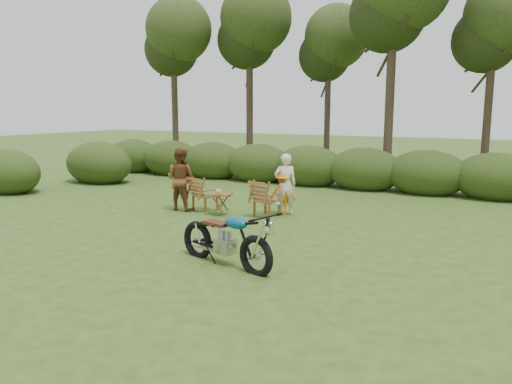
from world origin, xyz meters
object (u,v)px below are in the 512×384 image
at_px(side_table, 221,204).
at_px(lawn_chair_left, 205,210).
at_px(motorcycle, 225,264).
at_px(lawn_chair_right, 267,216).
at_px(child, 283,214).
at_px(adult_a, 285,214).
at_px(adult_b, 181,210).
at_px(cup, 218,191).

bearing_deg(side_table, lawn_chair_left, 154.49).
height_order(motorcycle, lawn_chair_right, motorcycle).
xyz_separation_m(lawn_chair_right, side_table, (-1.10, -0.43, 0.28)).
height_order(lawn_chair_right, child, child).
xyz_separation_m(lawn_chair_left, adult_a, (2.10, 0.48, 0.00)).
height_order(lawn_chair_right, adult_a, adult_a).
distance_m(lawn_chair_right, child, 0.46).
bearing_deg(motorcycle, adult_b, 150.59).
bearing_deg(side_table, motorcycle, -57.28).
xyz_separation_m(adult_b, child, (2.63, 0.76, 0.00)).
xyz_separation_m(motorcycle, adult_b, (-3.47, 3.47, 0.00)).
relative_size(motorcycle, lawn_chair_right, 2.25).
distance_m(lawn_chair_right, adult_b, 2.40).
height_order(side_table, cup, cup).
bearing_deg(lawn_chair_left, adult_a, -149.70).
bearing_deg(adult_a, lawn_chair_left, -20.62).
bearing_deg(adult_b, motorcycle, 133.02).
distance_m(lawn_chair_left, cup, 0.95).
relative_size(lawn_chair_left, adult_a, 0.58).
height_order(lawn_chair_left, cup, cup).
bearing_deg(adult_a, lawn_chair_right, 16.74).
xyz_separation_m(lawn_chair_right, adult_b, (-2.38, -0.37, 0.00)).
height_order(cup, adult_a, adult_a).
distance_m(side_table, adult_a, 1.65).
height_order(motorcycle, adult_b, adult_b).
distance_m(motorcycle, lawn_chair_right, 4.00).
xyz_separation_m(motorcycle, child, (-0.83, 4.23, 0.00)).
bearing_deg(lawn_chair_right, side_table, 35.68).
relative_size(motorcycle, child, 1.88).
bearing_deg(side_table, child, 30.83).
relative_size(adult_a, child, 1.42).
distance_m(motorcycle, adult_a, 4.29).
xyz_separation_m(lawn_chair_left, child, (2.05, 0.48, 0.00)).
bearing_deg(lawn_chair_left, side_table, 171.98).
bearing_deg(lawn_chair_left, motorcycle, 145.08).
bearing_deg(adult_b, child, -165.91).
bearing_deg(lawn_chair_left, adult_b, 42.46).
distance_m(lawn_chair_right, cup, 1.38).
xyz_separation_m(adult_a, child, (-0.06, 0.01, 0.00)).
bearing_deg(motorcycle, lawn_chair_right, 121.49).
xyz_separation_m(lawn_chair_right, child, (0.26, 0.38, 0.00)).
bearing_deg(child, motorcycle, 89.37).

